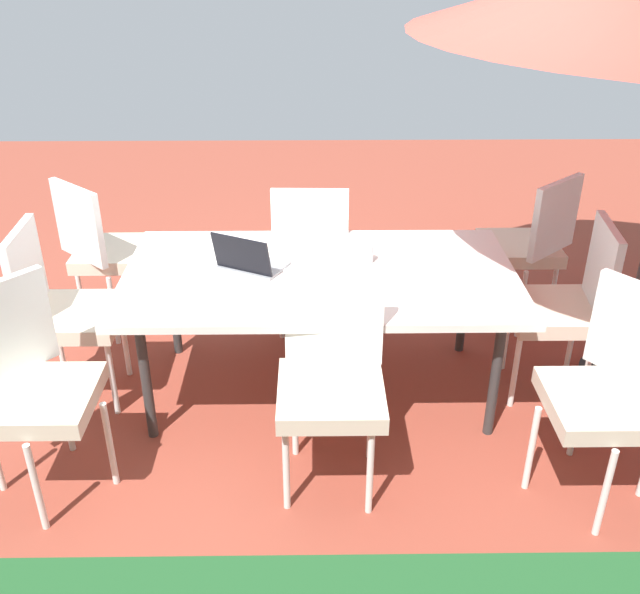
{
  "coord_description": "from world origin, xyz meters",
  "views": [
    {
      "loc": [
        0.04,
        3.23,
        2.31
      ],
      "look_at": [
        0.0,
        0.0,
        0.58
      ],
      "focal_mm": 39.76,
      "sensor_mm": 36.0,
      "label": 1
    }
  ],
  "objects_px": {
    "dining_table": "(320,280)",
    "chair_northwest": "(612,386)",
    "chair_southwest": "(529,242)",
    "chair_southeast": "(105,247)",
    "cup": "(366,253)",
    "chair_northeast": "(30,382)",
    "chair_north": "(332,374)",
    "chair_west": "(566,301)",
    "chair_south": "(311,249)",
    "chair_east": "(62,306)",
    "laptop": "(249,262)"
  },
  "relations": [
    {
      "from": "dining_table",
      "to": "chair_northwest",
      "type": "xyz_separation_m",
      "value": [
        -1.23,
        0.78,
        -0.12
      ]
    },
    {
      "from": "dining_table",
      "to": "chair_southwest",
      "type": "distance_m",
      "value": 1.51
    },
    {
      "from": "chair_southeast",
      "to": "dining_table",
      "type": "bearing_deg",
      "value": -166.73
    },
    {
      "from": "chair_northwest",
      "to": "cup",
      "type": "height_order",
      "value": "chair_northwest"
    },
    {
      "from": "chair_northwest",
      "to": "chair_northeast",
      "type": "distance_m",
      "value": 2.49
    },
    {
      "from": "dining_table",
      "to": "cup",
      "type": "bearing_deg",
      "value": -154.47
    },
    {
      "from": "chair_north",
      "to": "chair_northeast",
      "type": "xyz_separation_m",
      "value": [
        1.3,
        0.04,
        0.0
      ]
    },
    {
      "from": "cup",
      "to": "chair_west",
      "type": "bearing_deg",
      "value": 172.87
    },
    {
      "from": "chair_southwest",
      "to": "chair_north",
      "type": "bearing_deg",
      "value": 7.45
    },
    {
      "from": "chair_west",
      "to": "chair_northeast",
      "type": "relative_size",
      "value": 1.0
    },
    {
      "from": "chair_southeast",
      "to": "cup",
      "type": "height_order",
      "value": "chair_southeast"
    },
    {
      "from": "cup",
      "to": "dining_table",
      "type": "bearing_deg",
      "value": 25.53
    },
    {
      "from": "dining_table",
      "to": "chair_northeast",
      "type": "height_order",
      "value": "chair_northeast"
    },
    {
      "from": "chair_northeast",
      "to": "cup",
      "type": "height_order",
      "value": "chair_northeast"
    },
    {
      "from": "chair_southeast",
      "to": "chair_south",
      "type": "bearing_deg",
      "value": -139.95
    },
    {
      "from": "chair_northwest",
      "to": "dining_table",
      "type": "bearing_deg",
      "value": -160.93
    },
    {
      "from": "chair_southwest",
      "to": "chair_south",
      "type": "xyz_separation_m",
      "value": [
        1.34,
        0.09,
        0.0
      ]
    },
    {
      "from": "chair_south",
      "to": "chair_southwest",
      "type": "bearing_deg",
      "value": -174.4
    },
    {
      "from": "chair_northwest",
      "to": "chair_north",
      "type": "distance_m",
      "value": 1.2
    },
    {
      "from": "chair_east",
      "to": "chair_west",
      "type": "bearing_deg",
      "value": -92.44
    },
    {
      "from": "chair_northeast",
      "to": "laptop",
      "type": "xyz_separation_m",
      "value": [
        -0.9,
        -0.74,
        0.22
      ]
    },
    {
      "from": "chair_southwest",
      "to": "chair_southeast",
      "type": "distance_m",
      "value": 2.59
    },
    {
      "from": "chair_southeast",
      "to": "chair_north",
      "type": "bearing_deg",
      "value": 176.0
    },
    {
      "from": "chair_southwest",
      "to": "cup",
      "type": "xyz_separation_m",
      "value": [
        1.06,
        0.64,
        0.22
      ]
    },
    {
      "from": "chair_southeast",
      "to": "laptop",
      "type": "relative_size",
      "value": 2.47
    },
    {
      "from": "chair_northwest",
      "to": "chair_southwest",
      "type": "bearing_deg",
      "value": 138.8
    },
    {
      "from": "chair_north",
      "to": "chair_northwest",
      "type": "bearing_deg",
      "value": -0.12
    },
    {
      "from": "chair_north",
      "to": "chair_southeast",
      "type": "relative_size",
      "value": 1.0
    },
    {
      "from": "chair_east",
      "to": "cup",
      "type": "bearing_deg",
      "value": -87.38
    },
    {
      "from": "chair_east",
      "to": "chair_northwest",
      "type": "bearing_deg",
      "value": -108.98
    },
    {
      "from": "chair_southwest",
      "to": "cup",
      "type": "height_order",
      "value": "chair_southwest"
    },
    {
      "from": "chair_east",
      "to": "chair_southeast",
      "type": "relative_size",
      "value": 1.0
    },
    {
      "from": "chair_south",
      "to": "dining_table",
      "type": "bearing_deg",
      "value": 95.84
    },
    {
      "from": "chair_west",
      "to": "chair_north",
      "type": "distance_m",
      "value": 1.4
    },
    {
      "from": "dining_table",
      "to": "chair_southeast",
      "type": "xyz_separation_m",
      "value": [
        1.29,
        -0.7,
        -0.12
      ]
    },
    {
      "from": "chair_west",
      "to": "chair_south",
      "type": "height_order",
      "value": "same"
    },
    {
      "from": "chair_north",
      "to": "chair_northeast",
      "type": "bearing_deg",
      "value": -173.42
    },
    {
      "from": "dining_table",
      "to": "chair_east",
      "type": "bearing_deg",
      "value": 1.59
    },
    {
      "from": "chair_southwest",
      "to": "chair_west",
      "type": "bearing_deg",
      "value": 47.61
    },
    {
      "from": "chair_northeast",
      "to": "laptop",
      "type": "bearing_deg",
      "value": -9.54
    },
    {
      "from": "dining_table",
      "to": "chair_northwest",
      "type": "distance_m",
      "value": 1.46
    },
    {
      "from": "chair_east",
      "to": "cup",
      "type": "distance_m",
      "value": 1.59
    },
    {
      "from": "chair_north",
      "to": "chair_east",
      "type": "distance_m",
      "value": 1.51
    },
    {
      "from": "chair_southwest",
      "to": "chair_northeast",
      "type": "bearing_deg",
      "value": -11.36
    },
    {
      "from": "chair_northwest",
      "to": "chair_south",
      "type": "relative_size",
      "value": 1.0
    },
    {
      "from": "chair_southwest",
      "to": "chair_southeast",
      "type": "bearing_deg",
      "value": -40.04
    },
    {
      "from": "chair_east",
      "to": "chair_north",
      "type": "bearing_deg",
      "value": -117.75
    },
    {
      "from": "laptop",
      "to": "cup",
      "type": "relative_size",
      "value": 3.89
    },
    {
      "from": "dining_table",
      "to": "laptop",
      "type": "height_order",
      "value": "laptop"
    },
    {
      "from": "chair_southwest",
      "to": "chair_south",
      "type": "distance_m",
      "value": 1.35
    }
  ]
}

